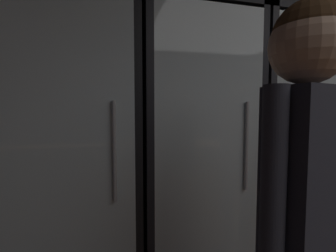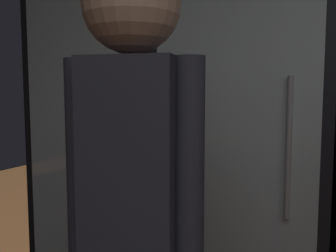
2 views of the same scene
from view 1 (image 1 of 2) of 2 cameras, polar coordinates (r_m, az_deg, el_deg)
name	(u,v)px [view 1 (image 1 of 2)]	position (r m, az deg, el deg)	size (l,w,h in m)	color
wall_back	(314,99)	(2.68, 31.25, 5.51)	(6.00, 0.06, 2.80)	#382619
cooler_far_left	(77,162)	(1.60, -20.68, -8.05)	(0.71, 0.64, 1.99)	black
cooler_left	(189,157)	(1.69, 5.01, -7.29)	(0.71, 0.64, 1.99)	black
cooler_center	(279,152)	(2.05, 24.72, -5.71)	(0.71, 0.64, 1.99)	#2B2B30
shopper_near	(302,212)	(0.83, 29.13, -17.31)	(0.31, 0.21, 1.60)	brown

